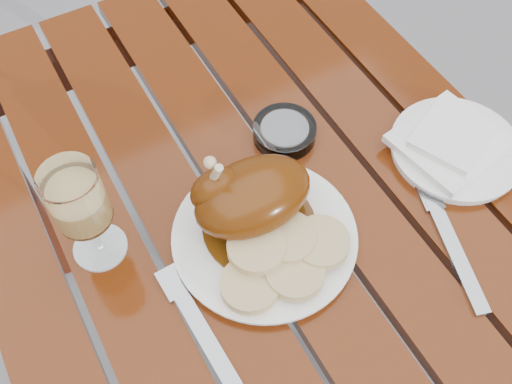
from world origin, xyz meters
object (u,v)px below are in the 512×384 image
table (273,321)px  wine_glass (85,216)px  dinner_plate (264,237)px  side_plate (455,149)px  ashtray (285,132)px

table → wine_glass: (-0.24, 0.10, 0.46)m
table → dinner_plate: 0.38m
table → wine_glass: 0.53m
dinner_plate → side_plate: (0.34, -0.01, -0.00)m
side_plate → ashtray: 0.27m
side_plate → ashtray: bearing=143.8°
table → side_plate: side_plate is taller
table → wine_glass: size_ratio=6.75×
wine_glass → ashtray: wine_glass is taller
side_plate → table: bearing=177.0°
table → ashtray: ashtray is taller
ashtray → dinner_plate: bearing=-129.4°
wine_glass → side_plate: wine_glass is taller
dinner_plate → table: bearing=10.7°
dinner_plate → side_plate: same height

